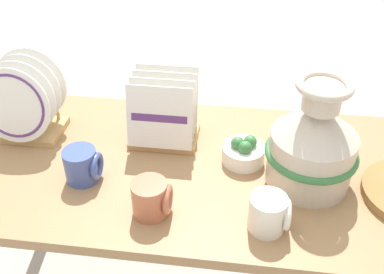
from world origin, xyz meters
name	(u,v)px	position (x,y,z in m)	size (l,w,h in m)	color
display_table	(192,185)	(0.00, 0.00, 0.64)	(1.56, 0.72, 0.72)	#9E754C
ceramic_vase	(313,144)	(0.35, -0.03, 0.86)	(0.27, 0.27, 0.34)	beige
dish_rack_round_plates	(23,106)	(-0.58, 0.09, 0.83)	(0.25, 0.19, 0.27)	tan
dish_rack_square_plates	(164,118)	(-0.11, 0.13, 0.80)	(0.22, 0.19, 0.23)	tan
mug_terracotta_glaze	(152,198)	(-0.08, -0.22, 0.77)	(0.11, 0.10, 0.10)	#B76647
mug_cobalt_glaze	(83,165)	(-0.31, -0.11, 0.77)	(0.11, 0.10, 0.10)	#42569E
mug_cream_glaze	(269,213)	(0.23, -0.23, 0.77)	(0.11, 0.10, 0.10)	silver
fruit_bowl	(243,152)	(0.16, 0.04, 0.76)	(0.13, 0.13, 0.09)	white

